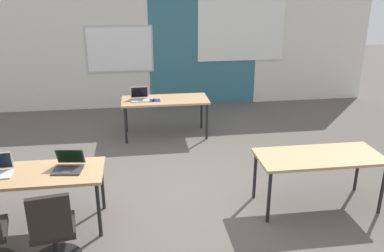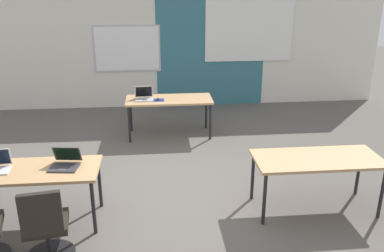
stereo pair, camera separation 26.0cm
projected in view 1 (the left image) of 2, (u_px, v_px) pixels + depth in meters
ground_plane at (178, 192)px, 5.71m from camera, size 24.00×24.00×0.00m
back_wall_assembly at (159, 45)px, 9.12m from camera, size 10.00×0.27×2.80m
desk_near_left at (34, 177)px, 4.69m from camera, size 1.60×0.70×0.72m
desk_near_right at (319, 160)px, 5.15m from camera, size 1.60×0.70×0.72m
desk_far_center at (165, 102)px, 7.53m from camera, size 1.60×0.70×0.72m
laptop_far_left at (140, 97)px, 7.43m from camera, size 0.34×0.30×0.23m
mousepad_far_left at (154, 101)px, 7.41m from camera, size 0.22×0.19×0.00m
mouse_far_left at (154, 100)px, 7.40m from camera, size 0.07×0.11×0.03m
laptop_near_left_inner at (68, 165)px, 4.75m from camera, size 0.37×0.36×0.22m
chair_near_left_inner at (54, 235)px, 4.12m from camera, size 0.52×0.57×0.92m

